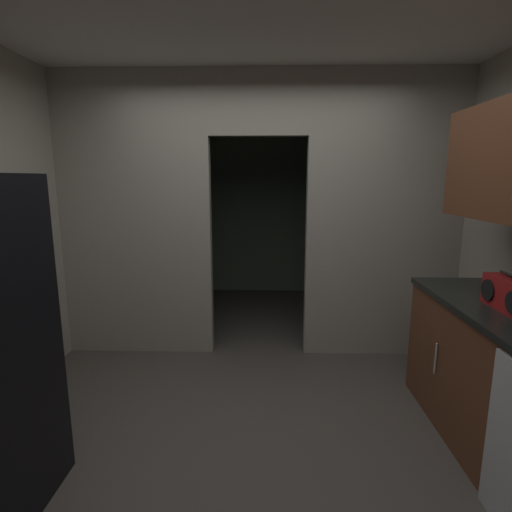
{
  "coord_description": "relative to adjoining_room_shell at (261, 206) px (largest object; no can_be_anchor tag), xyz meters",
  "views": [
    {
      "loc": [
        0.07,
        -2.22,
        1.69
      ],
      "look_at": [
        -0.0,
        0.54,
        1.15
      ],
      "focal_mm": 28.0,
      "sensor_mm": 36.0,
      "label": 1
    }
  ],
  "objects": [
    {
      "name": "kitchen_overhead_slab",
      "position": [
        0.0,
        -2.69,
        1.35
      ],
      "size": [
        4.15,
        7.06,
        0.06
      ],
      "primitive_type": "cube",
      "color": "silver"
    },
    {
      "name": "adjoining_room_shell",
      "position": [
        0.0,
        0.0,
        0.0
      ],
      "size": [
        3.75,
        2.28,
        2.65
      ],
      "color": "slate",
      "rests_on": "ground"
    },
    {
      "name": "kitchen_partition",
      "position": [
        0.0,
        -1.62,
        0.07
      ],
      "size": [
        3.75,
        0.12,
        2.65
      ],
      "color": "#9E998C",
      "rests_on": "ground"
    },
    {
      "name": "ground",
      "position": [
        0.0,
        -3.15,
        -1.32
      ],
      "size": [
        20.0,
        20.0,
        0.0
      ],
      "primitive_type": "plane",
      "color": "#47423D"
    }
  ]
}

